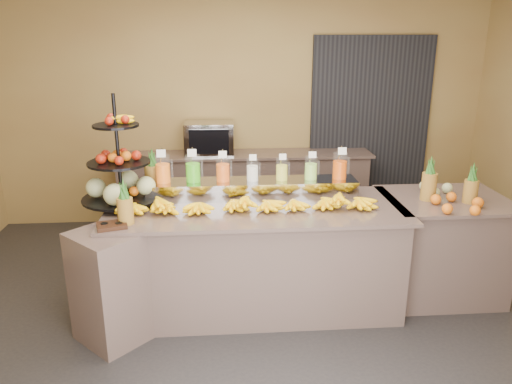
{
  "coord_description": "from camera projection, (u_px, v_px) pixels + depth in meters",
  "views": [
    {
      "loc": [
        -0.3,
        -3.64,
        2.34
      ],
      "look_at": [
        -0.0,
        0.3,
        1.06
      ],
      "focal_mm": 35.0,
      "sensor_mm": 36.0,
      "label": 1
    }
  ],
  "objects": [
    {
      "name": "banana_heap",
      "position": [
        247.0,
        202.0,
        4.11
      ],
      "size": [
        2.12,
        0.19,
        0.18
      ],
      "color": "yellow",
      "rests_on": "buffet_counter"
    },
    {
      "name": "pitcher_tray",
      "position": [
        253.0,
        188.0,
        4.44
      ],
      "size": [
        1.85,
        0.3,
        0.15
      ],
      "primitive_type": "cube",
      "color": "gray",
      "rests_on": "buffet_counter"
    },
    {
      "name": "juice_pitcher_orange_a",
      "position": [
        163.0,
        171.0,
        4.32
      ],
      "size": [
        0.13,
        0.14,
        0.32
      ],
      "color": "silver",
      "rests_on": "pitcher_tray"
    },
    {
      "name": "right_fruit_pile",
      "position": [
        452.0,
        196.0,
        4.22
      ],
      "size": [
        0.46,
        0.44,
        0.24
      ],
      "color": "brown",
      "rests_on": "right_counter"
    },
    {
      "name": "room_envelope",
      "position": [
        273.0,
        86.0,
        4.38
      ],
      "size": [
        6.04,
        5.02,
        2.82
      ],
      "color": "olive",
      "rests_on": "ground"
    },
    {
      "name": "oven_warmer",
      "position": [
        209.0,
        138.0,
        5.96
      ],
      "size": [
        0.58,
        0.41,
        0.38
      ],
      "primitive_type": "cube",
      "rotation": [
        0.0,
        0.0,
        -0.02
      ],
      "color": "gray",
      "rests_on": "back_ledge"
    },
    {
      "name": "juice_pitcher_orange_b",
      "position": [
        223.0,
        170.0,
        4.36
      ],
      "size": [
        0.12,
        0.13,
        0.29
      ],
      "color": "silver",
      "rests_on": "pitcher_tray"
    },
    {
      "name": "back_ledge",
      "position": [
        244.0,
        189.0,
        6.19
      ],
      "size": [
        3.1,
        0.55,
        0.93
      ],
      "color": "gray",
      "rests_on": "ground"
    },
    {
      "name": "pineapple_left_b",
      "position": [
        153.0,
        177.0,
        4.45
      ],
      "size": [
        0.15,
        0.15,
        0.43
      ],
      "rotation": [
        0.0,
        0.0,
        0.43
      ],
      "color": "brown",
      "rests_on": "buffet_counter"
    },
    {
      "name": "fruit_stand",
      "position": [
        126.0,
        177.0,
        4.2
      ],
      "size": [
        0.69,
        0.69,
        0.94
      ],
      "rotation": [
        0.0,
        0.0,
        0.03
      ],
      "color": "black",
      "rests_on": "buffet_counter"
    },
    {
      "name": "right_counter",
      "position": [
        441.0,
        246.0,
        4.55
      ],
      "size": [
        1.08,
        0.88,
        0.93
      ],
      "color": "gray",
      "rests_on": "ground"
    },
    {
      "name": "ground",
      "position": [
        259.0,
        323.0,
        4.19
      ],
      "size": [
        6.0,
        6.0,
        0.0
      ],
      "primitive_type": "plane",
      "color": "black",
      "rests_on": "ground"
    },
    {
      "name": "pineapple_left_a",
      "position": [
        125.0,
        207.0,
        3.79
      ],
      "size": [
        0.12,
        0.12,
        0.37
      ],
      "rotation": [
        0.0,
        0.0,
        -0.04
      ],
      "color": "brown",
      "rests_on": "buffet_counter"
    },
    {
      "name": "juice_pitcher_lemon",
      "position": [
        282.0,
        170.0,
        4.4
      ],
      "size": [
        0.11,
        0.11,
        0.26
      ],
      "color": "silver",
      "rests_on": "pitcher_tray"
    },
    {
      "name": "juice_pitcher_orange_c",
      "position": [
        340.0,
        167.0,
        4.44
      ],
      "size": [
        0.13,
        0.13,
        0.31
      ],
      "color": "silver",
      "rests_on": "pitcher_tray"
    },
    {
      "name": "juice_pitcher_lime",
      "position": [
        311.0,
        169.0,
        4.42
      ],
      "size": [
        0.11,
        0.12,
        0.27
      ],
      "color": "silver",
      "rests_on": "pitcher_tray"
    },
    {
      "name": "juice_pitcher_milk",
      "position": [
        252.0,
        171.0,
        4.39
      ],
      "size": [
        0.11,
        0.11,
        0.26
      ],
      "color": "silver",
      "rests_on": "pitcher_tray"
    },
    {
      "name": "juice_pitcher_green",
      "position": [
        193.0,
        170.0,
        4.34
      ],
      "size": [
        0.13,
        0.14,
        0.32
      ],
      "color": "silver",
      "rests_on": "pitcher_tray"
    },
    {
      "name": "buffet_counter",
      "position": [
        243.0,
        260.0,
        4.29
      ],
      "size": [
        2.75,
        1.25,
        0.93
      ],
      "color": "gray",
      "rests_on": "ground"
    },
    {
      "name": "condiment_caddy",
      "position": [
        112.0,
        225.0,
        3.75
      ],
      "size": [
        0.25,
        0.22,
        0.03
      ],
      "primitive_type": "cube",
      "rotation": [
        0.0,
        0.0,
        0.29
      ],
      "color": "black",
      "rests_on": "buffet_counter"
    }
  ]
}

